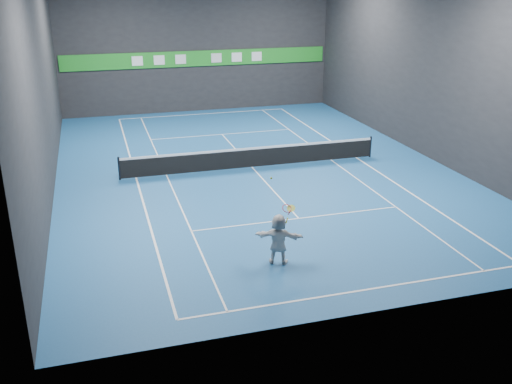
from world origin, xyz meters
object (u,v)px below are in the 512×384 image
object	(u,v)px
player	(279,239)
tennis_ball	(271,178)
tennis_racket	(287,210)
tennis_net	(252,157)

from	to	relation	value
player	tennis_ball	distance (m)	2.02
player	tennis_racket	size ratio (longest dim) A/B	2.47
tennis_net	tennis_racket	xyz separation A→B (m)	(-1.58, -9.51, 1.23)
player	tennis_ball	bearing A→B (deg)	-11.75
player	tennis_net	world-z (taller)	player
tennis_ball	player	bearing A→B (deg)	-36.70
player	tennis_racket	xyz separation A→B (m)	(0.29, 0.05, 0.94)
tennis_ball	tennis_racket	size ratio (longest dim) A/B	0.10
player	tennis_net	bearing A→B (deg)	-76.13
player	tennis_net	size ratio (longest dim) A/B	0.13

